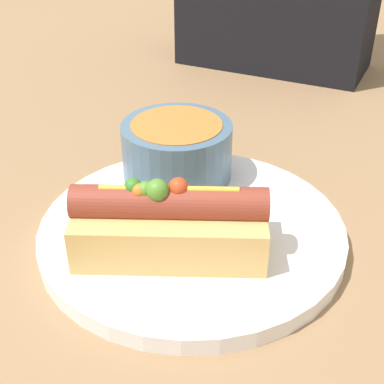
% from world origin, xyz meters
% --- Properties ---
extents(ground_plane, '(4.00, 4.00, 0.00)m').
position_xyz_m(ground_plane, '(0.00, 0.00, 0.00)').
color(ground_plane, '#93704C').
extents(dinner_plate, '(0.26, 0.26, 0.02)m').
position_xyz_m(dinner_plate, '(0.00, 0.00, 0.01)').
color(dinner_plate, white).
rests_on(dinner_plate, ground_plane).
extents(hot_dog, '(0.16, 0.12, 0.07)m').
position_xyz_m(hot_dog, '(0.00, -0.04, 0.04)').
color(hot_dog, '#DBAD60').
rests_on(hot_dog, dinner_plate).
extents(soup_bowl, '(0.11, 0.11, 0.06)m').
position_xyz_m(soup_bowl, '(-0.05, 0.07, 0.05)').
color(soup_bowl, slate).
rests_on(soup_bowl, dinner_plate).
extents(spoon, '(0.13, 0.09, 0.01)m').
position_xyz_m(spoon, '(-0.08, -0.01, 0.02)').
color(spoon, '#B7B7BC').
rests_on(spoon, dinner_plate).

